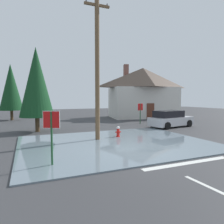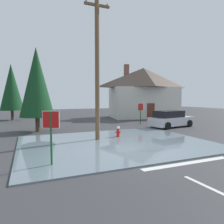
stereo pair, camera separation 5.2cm
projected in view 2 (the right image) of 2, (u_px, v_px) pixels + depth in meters
The scene contains 11 objects.
ground_plane at pixel (140, 152), 10.21m from camera, with size 80.00×80.00×0.10m, color #38383A.
flood_puddle at pixel (116, 143), 12.06m from camera, with size 10.80×8.41×0.06m, color slate.
lane_stop_bar at pixel (188, 163), 8.38m from camera, with size 4.33×0.30×0.01m, color silver.
stop_sign_near at pixel (51, 127), 7.91m from camera, with size 0.61×0.34×2.18m.
fire_hydrant at pixel (118, 132), 13.79m from camera, with size 0.39×0.33×0.77m.
utility_pole at pixel (97, 66), 12.61m from camera, with size 1.60×0.28×8.90m.
stop_sign_far at pixel (141, 109), 20.90m from camera, with size 0.73×0.20×2.12m.
house at pixel (143, 92), 27.85m from camera, with size 10.01×7.04×7.26m.
parked_car at pixel (171, 119), 18.66m from camera, with size 4.58×2.58×1.53m.
pine_tree_tall_left at pixel (37, 82), 15.91m from camera, with size 2.65×2.65×6.62m.
pine_tree_mid_left at pixel (11, 87), 24.20m from camera, with size 2.68×2.68×6.70m.
Camera 2 is at (-5.16, -8.72, 2.69)m, focal length 32.68 mm.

